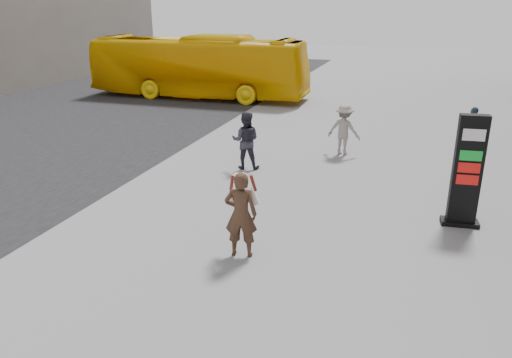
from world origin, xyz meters
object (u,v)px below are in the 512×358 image
(info_pylon, at_px, (467,172))
(pedestrian_c, at_px, (472,130))
(bus, at_px, (198,67))
(woman, at_px, (241,213))
(pedestrian_b, at_px, (344,130))
(pedestrian_a, at_px, (246,140))

(info_pylon, bearing_deg, pedestrian_c, 78.85)
(bus, bearing_deg, woman, -153.88)
(pedestrian_b, xyz_separation_m, pedestrian_c, (4.08, 1.61, -0.07))
(info_pylon, relative_size, pedestrian_b, 1.52)
(woman, xyz_separation_m, pedestrian_b, (0.84, 7.72, -0.07))
(bus, bearing_deg, pedestrian_b, -133.12)
(info_pylon, distance_m, pedestrian_a, 6.53)
(info_pylon, xyz_separation_m, pedestrian_a, (-6.08, 2.34, -0.41))
(bus, bearing_deg, info_pylon, -136.98)
(woman, distance_m, pedestrian_c, 10.55)
(woman, xyz_separation_m, pedestrian_c, (4.92, 9.33, -0.14))
(pedestrian_a, relative_size, pedestrian_c, 1.13)
(bus, xyz_separation_m, pedestrian_b, (8.95, -8.09, -0.76))
(pedestrian_c, bearing_deg, woman, 107.90)
(woman, height_order, pedestrian_b, woman)
(pedestrian_c, bearing_deg, pedestrian_a, 76.75)
(info_pylon, height_order, woman, info_pylon)
(woman, height_order, bus, bus)
(bus, xyz_separation_m, pedestrian_c, (13.03, -6.47, -0.83))
(info_pylon, height_order, pedestrian_a, info_pylon)
(bus, relative_size, pedestrian_c, 7.42)
(info_pylon, relative_size, pedestrian_a, 1.47)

